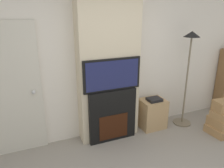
{
  "coord_description": "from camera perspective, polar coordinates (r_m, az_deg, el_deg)",
  "views": [
    {
      "loc": [
        -1.28,
        -1.31,
        2.13
      ],
      "look_at": [
        0.0,
        1.71,
        1.0
      ],
      "focal_mm": 35.0,
      "sensor_mm": 36.0,
      "label": 1
    }
  ],
  "objects": [
    {
      "name": "wall_back",
      "position": [
        3.66,
        -1.95,
        6.66
      ],
      "size": [
        6.0,
        0.06,
        2.7
      ],
      "color": "silver",
      "rests_on": "ground_plane"
    },
    {
      "name": "chimney_breast",
      "position": [
        3.5,
        -0.92,
        6.1
      ],
      "size": [
        1.01,
        0.29,
        2.7
      ],
      "color": "beige",
      "rests_on": "ground_plane"
    },
    {
      "name": "fireplace",
      "position": [
        3.69,
        0.01,
        -8.21
      ],
      "size": [
        0.81,
        0.15,
        0.9
      ],
      "color": "black",
      "rests_on": "ground_plane"
    },
    {
      "name": "television",
      "position": [
        3.42,
        0.02,
        2.46
      ],
      "size": [
        0.95,
        0.07,
        0.52
      ],
      "color": "black",
      "rests_on": "fireplace"
    },
    {
      "name": "floor_lamp",
      "position": [
        4.17,
        19.42,
        5.44
      ],
      "size": [
        0.34,
        0.34,
        1.77
      ],
      "color": "#726651",
      "rests_on": "ground_plane"
    },
    {
      "name": "box_stack",
      "position": [
        4.41,
        27.08,
        -8.25
      ],
      "size": [
        0.51,
        0.42,
        0.63
      ],
      "color": "#A37A4C",
      "rests_on": "ground_plane"
    },
    {
      "name": "media_stand",
      "position": [
        4.19,
        10.47,
        -7.51
      ],
      "size": [
        0.46,
        0.38,
        0.6
      ],
      "color": "tan",
      "rests_on": "ground_plane"
    },
    {
      "name": "entry_door",
      "position": [
        3.48,
        -24.6,
        -1.81
      ],
      "size": [
        0.82,
        0.09,
        2.0
      ],
      "color": "beige",
      "rests_on": "ground_plane"
    }
  ]
}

